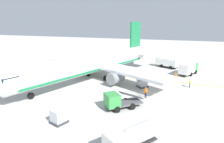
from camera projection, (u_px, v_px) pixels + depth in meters
name	position (u px, v px, depth m)	size (l,w,h in m)	color
airliner_foreground	(93.00, 64.00, 41.36)	(40.03, 33.61, 11.90)	silver
service_truck_fuel	(167.00, 62.00, 52.25)	(4.55, 6.27, 2.51)	white
service_truck_baggage	(131.00, 138.00, 18.79)	(5.66, 4.84, 2.40)	white
service_truck_catering	(118.00, 101.00, 27.86)	(5.25, 5.49, 2.50)	#338C3F
service_truck_pushback	(188.00, 68.00, 45.40)	(6.61, 4.53, 2.76)	#338C3F
cargo_container_near	(59.00, 116.00, 24.09)	(2.25, 2.25, 1.88)	#333338
cargo_container_far	(142.00, 82.00, 36.96)	(2.46, 2.46, 2.13)	#333338
crew_marshaller	(190.00, 83.00, 36.85)	(0.63, 0.24, 1.63)	#191E33
crew_loader_left	(176.00, 76.00, 41.19)	(0.36, 0.60, 1.62)	#191E33
crew_loader_right	(146.00, 92.00, 31.89)	(0.38, 0.59, 1.79)	#191E33
apron_guide_line	(119.00, 77.00, 43.73)	(0.30, 60.00, 0.01)	yellow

